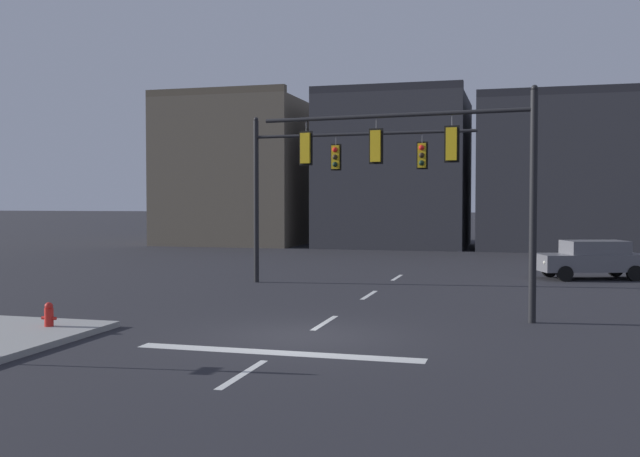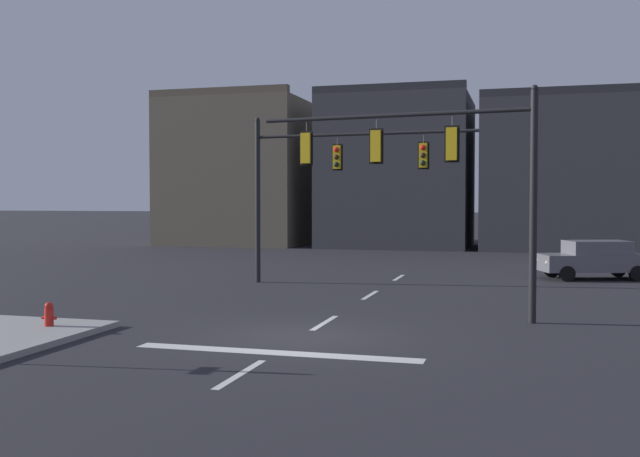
# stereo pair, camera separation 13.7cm
# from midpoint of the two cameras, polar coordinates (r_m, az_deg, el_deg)

# --- Properties ---
(ground_plane) EXTENTS (400.00, 400.00, 0.00)m
(ground_plane) POSITION_cam_midpoint_polar(r_m,az_deg,el_deg) (17.77, -1.13, -8.40)
(ground_plane) COLOR #232328
(stop_bar_paint) EXTENTS (6.40, 0.50, 0.01)m
(stop_bar_paint) POSITION_cam_midpoint_polar(r_m,az_deg,el_deg) (15.90, -3.24, -9.65)
(stop_bar_paint) COLOR silver
(stop_bar_paint) RESTS_ON ground
(lane_centreline) EXTENTS (0.16, 26.40, 0.01)m
(lane_centreline) POSITION_cam_midpoint_polar(r_m,az_deg,el_deg) (19.66, 0.56, -7.37)
(lane_centreline) COLOR silver
(lane_centreline) RESTS_ON ground
(signal_mast_near_side) EXTENTS (7.91, 1.05, 6.33)m
(signal_mast_near_side) POSITION_cam_midpoint_polar(r_m,az_deg,el_deg) (20.66, 9.20, 5.16)
(signal_mast_near_side) COLOR black
(signal_mast_near_side) RESTS_ON ground
(signal_mast_far_side) EXTENTS (8.78, 0.73, 6.61)m
(signal_mast_far_side) POSITION_cam_midpoint_polar(r_m,az_deg,el_deg) (28.38, 0.14, 4.45)
(signal_mast_far_side) COLOR black
(signal_mast_far_side) RESTS_ON ground
(car_lot_nearside) EXTENTS (4.74, 3.11, 1.61)m
(car_lot_nearside) POSITION_cam_midpoint_polar(r_m,az_deg,el_deg) (32.52, 20.75, -2.22)
(car_lot_nearside) COLOR slate
(car_lot_nearside) RESTS_ON ground
(fire_hydrant) EXTENTS (0.40, 0.30, 0.75)m
(fire_hydrant) POSITION_cam_midpoint_polar(r_m,az_deg,el_deg) (19.45, -20.21, -6.63)
(fire_hydrant) COLOR red
(fire_hydrant) RESTS_ON ground
(building_row) EXTENTS (57.01, 12.09, 11.27)m
(building_row) POSITION_cam_midpoint_polar(r_m,az_deg,el_deg) (52.72, 14.65, 3.80)
(building_row) COLOR #665B4C
(building_row) RESTS_ON ground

